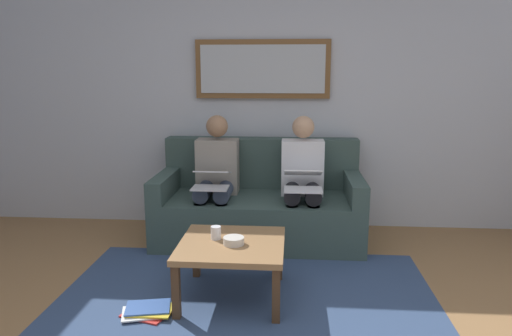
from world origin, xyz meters
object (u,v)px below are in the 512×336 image
cup (216,233)px  bowl (234,241)px  person_left (303,176)px  person_right (216,175)px  couch (259,205)px  magazine_stack (147,311)px  laptop_white (303,180)px  laptop_silver (211,179)px  coffee_table (232,249)px  framed_mirror (263,69)px

cup → bowl: 0.16m
person_left → person_right: bearing=0.0°
cup → person_left: size_ratio=0.08×
couch → magazine_stack: size_ratio=5.46×
couch → laptop_white: 0.59m
person_left → laptop_silver: person_left is taller
bowl → laptop_silver: laptop_silver is taller
magazine_stack → cup: bearing=-140.1°
couch → laptop_silver: size_ratio=5.41×
person_left → person_right: (0.78, 0.00, 0.00)m
cup → person_right: bearing=-81.1°
laptop_silver → laptop_white: bearing=-179.1°
coffee_table → cup: cup is taller
framed_mirror → coffee_table: bearing=86.4°
laptop_white → couch: bearing=-37.7°
laptop_silver → magazine_stack: laptop_silver is taller
couch → magazine_stack: 1.64m
bowl → person_left: size_ratio=0.12×
cup → person_right: person_right is taller
person_left → magazine_stack: size_ratio=3.37×
couch → magazine_stack: (0.62, 1.50, -0.29)m
couch → person_left: 0.49m
bowl → person_left: person_left is taller
cup → laptop_white: size_ratio=0.24×
couch → framed_mirror: 1.30m
bowl → person_right: bearing=-75.5°
coffee_table → couch: bearing=-94.8°
cup → person_right: (0.17, -1.09, 0.16)m
bowl → laptop_silver: (0.31, -0.94, 0.20)m
coffee_table → person_right: 1.21m
couch → coffee_table: (0.10, 1.22, 0.04)m
laptop_silver → magazine_stack: (0.23, 1.18, -0.60)m
couch → person_right: (0.39, 0.07, 0.30)m
framed_mirror → coffee_table: size_ratio=1.82×
couch → framed_mirror: bearing=-90.0°
person_right → laptop_silver: bearing=90.0°
coffee_table → person_right: (0.29, -1.15, 0.26)m
framed_mirror → laptop_silver: 1.22m
coffee_table → framed_mirror: bearing=-93.6°
couch → bowl: (0.08, 1.25, 0.11)m
laptop_white → person_right: 0.82m
framed_mirror → bowl: 1.99m
couch → bowl: bearing=86.2°
coffee_table → laptop_silver: bearing=-72.3°
person_left → person_right: same height
coffee_table → person_left: (-0.49, -1.15, 0.26)m
laptop_white → coffee_table: bearing=61.7°
magazine_stack → coffee_table: bearing=-151.6°
coffee_table → bowl: size_ratio=5.04×
couch → framed_mirror: framed_mirror is taller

